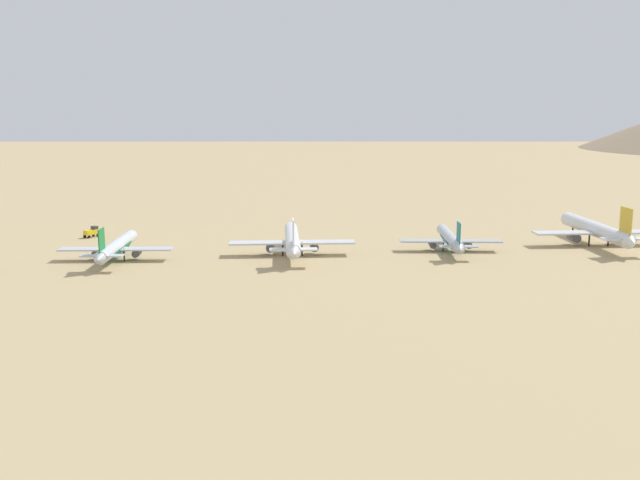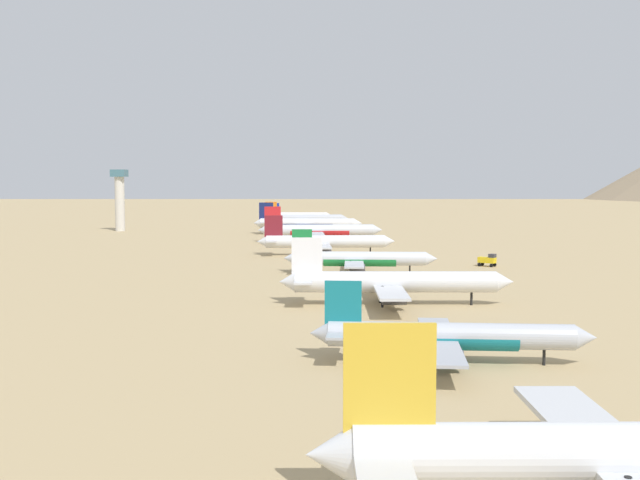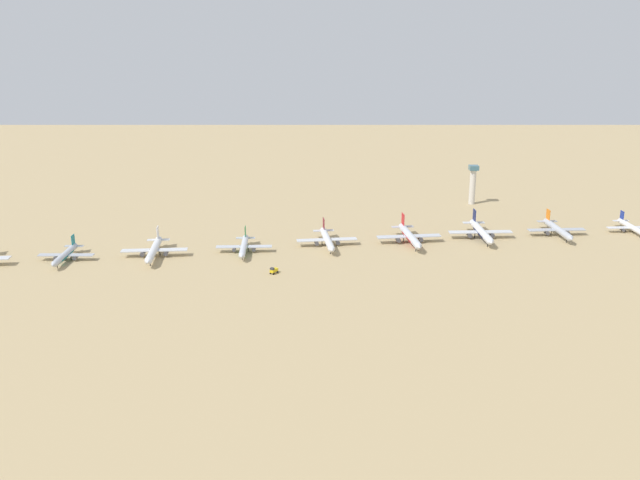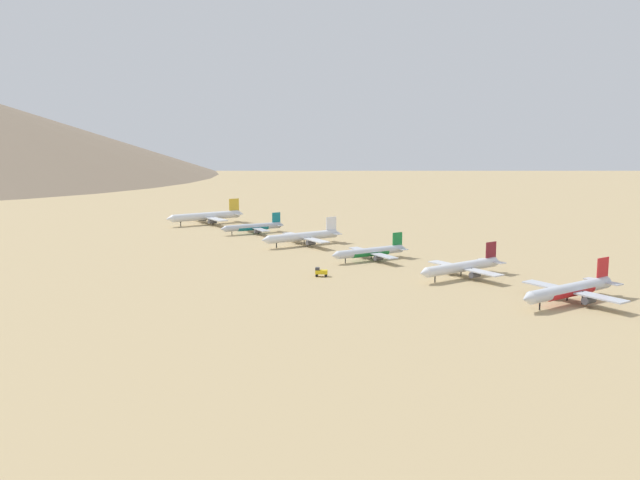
{
  "view_description": "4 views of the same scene",
  "coord_description": "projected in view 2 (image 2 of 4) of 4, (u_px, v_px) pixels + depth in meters",
  "views": [
    {
      "loc": [
        -203.04,
        -117.06,
        46.07
      ],
      "look_at": [
        22.11,
        -112.93,
        4.14
      ],
      "focal_mm": 39.73,
      "sensor_mm": 36.0,
      "label": 1
    },
    {
      "loc": [
        16.92,
        -267.96,
        26.63
      ],
      "look_at": [
        -4.22,
        -7.63,
        5.99
      ],
      "focal_mm": 44.03,
      "sensor_mm": 36.0,
      "label": 2
    },
    {
      "loc": [
        421.15,
        -2.33,
        134.09
      ],
      "look_at": [
        1.05,
        -3.14,
        5.53
      ],
      "focal_mm": 39.07,
      "sensor_mm": 36.0,
      "label": 3
    },
    {
      "loc": [
        191.34,
        236.86,
        64.87
      ],
      "look_at": [
        20.45,
        -82.23,
        6.18
      ],
      "focal_mm": 40.4,
      "sensor_mm": 36.0,
      "label": 4
    }
  ],
  "objects": [
    {
      "name": "parked_jet_8",
      "position": [
        299.0,
        215.0,
        479.99
      ],
      "size": [
        39.46,
        32.06,
        11.38
      ],
      "color": "white",
      "rests_on": "ground"
    },
    {
      "name": "parked_jet_3",
      "position": [
        358.0,
        259.0,
        218.52
      ],
      "size": [
        42.94,
        34.84,
        12.39
      ],
      "color": "silver",
      "rests_on": "ground"
    },
    {
      "name": "ground_plane",
      "position": [
        334.0,
        256.0,
        269.72
      ],
      "size": [
        2544.3,
        2544.3,
        0.0
      ],
      "primitive_type": "plane",
      "color": "tan"
    },
    {
      "name": "parked_jet_2",
      "position": [
        393.0,
        282.0,
        164.38
      ],
      "size": [
        49.42,
        40.2,
        14.25
      ],
      "color": "silver",
      "rests_on": "ground"
    },
    {
      "name": "parked_jet_4",
      "position": [
        324.0,
        242.0,
        271.0
      ],
      "size": [
        47.89,
        39.06,
        13.81
      ],
      "color": "silver",
      "rests_on": "ground"
    },
    {
      "name": "parked_jet_5",
      "position": [
        319.0,
        231.0,
        324.52
      ],
      "size": [
        51.83,
        42.27,
        14.95
      ],
      "color": "silver",
      "rests_on": "ground"
    },
    {
      "name": "parked_jet_7",
      "position": [
        303.0,
        219.0,
        426.43
      ],
      "size": [
        47.95,
        38.98,
        13.82
      ],
      "color": "#B2B7C1",
      "rests_on": "ground"
    },
    {
      "name": "parked_jet_6",
      "position": [
        306.0,
        224.0,
        373.5
      ],
      "size": [
        52.1,
        42.27,
        15.03
      ],
      "color": "silver",
      "rests_on": "ground"
    },
    {
      "name": "service_truck",
      "position": [
        488.0,
        260.0,
        236.44
      ],
      "size": [
        5.69,
        4.89,
        3.9
      ],
      "color": "yellow",
      "rests_on": "ground"
    },
    {
      "name": "control_tower",
      "position": [
        120.0,
        197.0,
        393.87
      ],
      "size": [
        7.2,
        7.2,
        30.92
      ],
      "color": "beige",
      "rests_on": "ground"
    },
    {
      "name": "parked_jet_1",
      "position": [
        448.0,
        336.0,
        112.59
      ],
      "size": [
        40.91,
        33.12,
        11.83
      ],
      "color": "#B2B7C1",
      "rests_on": "ground"
    }
  ]
}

